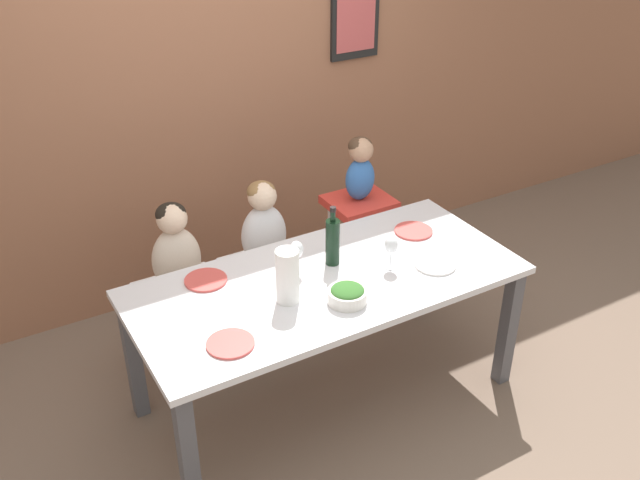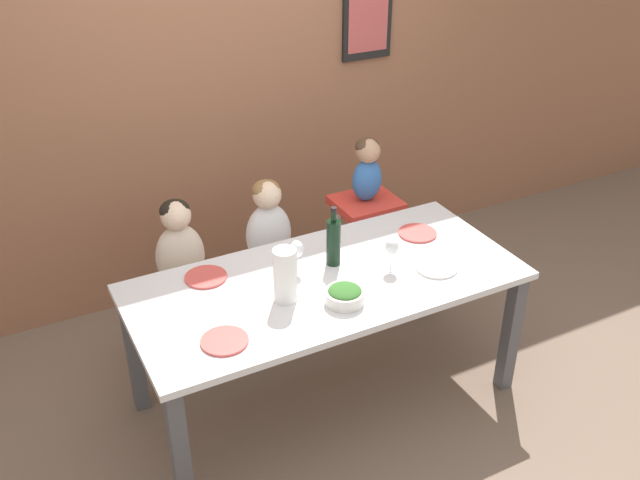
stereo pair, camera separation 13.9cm
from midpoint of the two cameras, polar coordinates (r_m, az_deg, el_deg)
The scene contains 18 objects.
ground_plane at distance 3.84m, azimuth 1.51°, elevation -12.29°, with size 14.00×14.00×0.00m, color #705B4C.
wall_back at distance 4.24m, azimuth -7.18°, elevation 12.93°, with size 10.00×0.09×2.70m.
dining_table at distance 3.44m, azimuth 1.66°, elevation -4.37°, with size 1.87×0.85×0.73m.
chair_far_left at distance 3.92m, azimuth -9.76°, elevation -4.46°, with size 0.43×0.38×0.46m.
chair_far_center at distance 4.07m, azimuth -3.03°, elevation -2.65°, with size 0.43×0.38×0.46m.
chair_right_highchair at distance 4.24m, azimuth 4.59°, elevation 1.35°, with size 0.37×0.32×0.71m.
person_child_left at distance 3.75m, azimuth -10.18°, elevation -0.38°, with size 0.26×0.18×0.50m.
person_child_center at distance 3.90m, azimuth -3.16°, elevation 1.35°, with size 0.26×0.18×0.50m.
person_baby_right at distance 4.08m, azimuth 4.79°, elevation 5.88°, with size 0.18×0.15×0.38m.
wine_bottle at distance 3.44m, azimuth 2.24°, elevation -0.10°, with size 0.07×0.07×0.31m.
paper_towel_roll at distance 3.17m, azimuth -1.56°, elevation -2.85°, with size 0.11×0.11×0.26m.
wine_glass_near at distance 3.42m, azimuth 6.94°, elevation -0.64°, with size 0.07×0.07×0.17m.
wine_glass_far at distance 3.38m, azimuth -0.71°, elevation -0.81°, with size 0.07×0.07×0.17m.
salad_bowl_large at distance 3.21m, azimuth 3.24°, elevation -4.42°, with size 0.18×0.18×0.08m.
dinner_plate_front_left at distance 3.01m, azimuth -6.32°, elevation -8.05°, with size 0.20×0.20×0.01m.
dinner_plate_back_left at distance 3.42m, azimuth -7.97°, elevation -2.97°, with size 0.20×0.20×0.01m.
dinner_plate_back_right at distance 3.79m, azimuth 8.85°, elevation 0.53°, with size 0.20×0.20×0.01m.
dinner_plate_front_right at distance 3.52m, azimuth 10.42°, elevation -2.20°, with size 0.20×0.20×0.01m.
Camera 2 is at (-1.33, -2.50, 2.59)m, focal length 40.00 mm.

